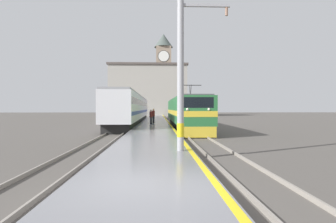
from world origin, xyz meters
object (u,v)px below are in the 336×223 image
(catenary_mast, at_px, (182,71))
(clock_tower, at_px, (164,72))
(second_waiting_passenger, at_px, (153,116))
(person_on_platform, at_px, (151,116))
(locomotive_train, at_px, (185,113))
(passenger_train, at_px, (133,109))

(catenary_mast, relative_size, clock_tower, 0.27)
(catenary_mast, bearing_deg, second_waiting_passenger, 94.23)
(catenary_mast, distance_m, person_on_platform, 19.19)
(locomotive_train, xyz_separation_m, clock_tower, (-1.03, 55.32, 12.12))
(passenger_train, bearing_deg, second_waiting_passenger, -65.97)
(catenary_mast, xyz_separation_m, person_on_platform, (-1.80, 18.93, -2.59))
(locomotive_train, xyz_separation_m, person_on_platform, (-3.74, 1.91, -0.45))
(second_waiting_passenger, xyz_separation_m, clock_tower, (2.45, 51.56, 12.51))
(passenger_train, xyz_separation_m, second_waiting_passenger, (3.14, -7.05, -0.81))
(clock_tower, bearing_deg, person_on_platform, -92.91)
(person_on_platform, height_order, clock_tower, clock_tower)
(person_on_platform, height_order, second_waiting_passenger, second_waiting_passenger)
(passenger_train, height_order, catenary_mast, catenary_mast)
(passenger_train, relative_size, second_waiting_passenger, 19.61)
(locomotive_train, xyz_separation_m, second_waiting_passenger, (-3.48, 3.76, -0.39))
(catenary_mast, height_order, person_on_platform, catenary_mast)
(passenger_train, height_order, second_waiting_passenger, passenger_train)
(locomotive_train, distance_m, passenger_train, 12.68)
(second_waiting_passenger, distance_m, clock_tower, 53.11)
(passenger_train, distance_m, second_waiting_passenger, 7.76)
(locomotive_train, relative_size, catenary_mast, 2.61)
(locomotive_train, distance_m, clock_tower, 56.64)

